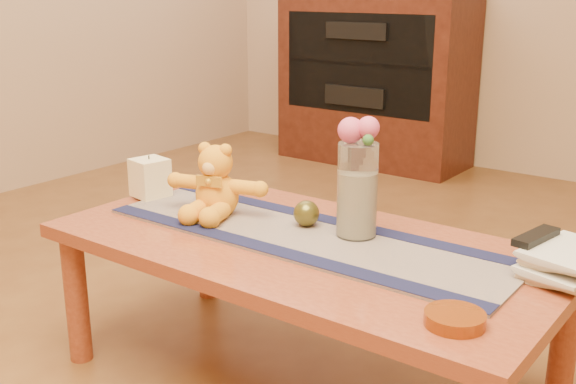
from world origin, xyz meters
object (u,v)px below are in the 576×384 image
Objects in this scene: pillar_candle at (150,177)px; book_bottom at (535,264)px; tv_remote at (536,237)px; amber_dish at (455,319)px; bronze_ball at (306,213)px; teddy_bear at (217,181)px; glass_vase at (357,190)px.

pillar_candle is 1.22m from book_bottom.
tv_remote reaches higher than amber_dish.
amber_dish is (0.59, -0.30, -0.03)m from bronze_ball.
pillar_candle is at bearing -165.34° from book_bottom.
tv_remote is (0.90, 0.16, -0.03)m from teddy_bear.
amber_dish is at bearing -36.46° from glass_vase.
teddy_bear is at bearing -168.96° from glass_vase.
book_bottom is (0.90, 0.17, -0.10)m from teddy_bear.
book_bottom is at bearing 7.70° from pillar_candle.
pillar_candle reaches higher than book_bottom.
bronze_ball is 0.34× the size of book_bottom.
teddy_bear is 1.17× the size of glass_vase.
teddy_bear is at bearing 164.95° from amber_dish.
amber_dish is at bearing -31.36° from teddy_bear.
glass_vase is 1.62× the size of tv_remote.
pillar_candle is 0.55× the size of book_bottom.
bronze_ball is at bearing -163.87° from book_bottom.
teddy_bear reaches higher than pillar_candle.
glass_vase is at bearing -5.27° from teddy_bear.
glass_vase is at bearing 143.54° from amber_dish.
book_bottom is at bearing 10.09° from glass_vase.
book_bottom is at bearing 85.16° from amber_dish.
teddy_bear is 0.93m from book_bottom.
glass_vase reaches higher than tv_remote.
teddy_bear reaches higher than bronze_ball.
glass_vase reaches higher than bronze_ball.
amber_dish is at bearing -11.57° from pillar_candle.
bronze_ball is (0.28, 0.07, -0.07)m from teddy_bear.
teddy_bear is at bearing -1.09° from pillar_candle.
pillar_candle is at bearing -173.83° from glass_vase.
glass_vase reaches higher than amber_dish.
book_bottom is (1.20, 0.16, -0.06)m from pillar_candle.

